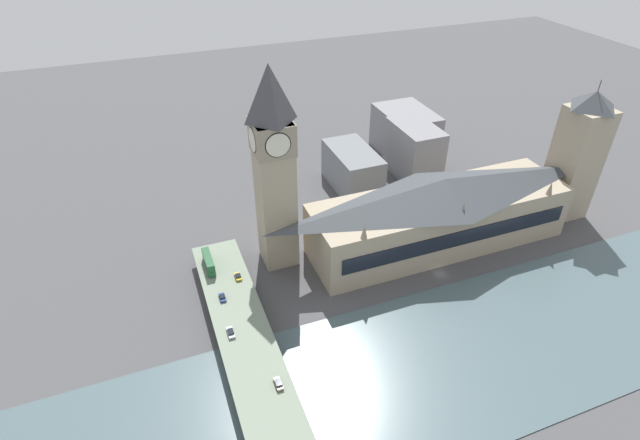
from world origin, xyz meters
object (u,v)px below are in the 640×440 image
Objects in this scene: clock_tower at (274,167)px; parliament_hall at (440,212)px; double_decker_bus_mid at (208,262)px; car_northbound_tail at (222,297)px; victoria_tower at (577,156)px; car_southbound_lead at (231,332)px; car_northbound_lead at (238,276)px; car_northbound_mid at (278,384)px; road_bridge at (269,407)px.

parliament_hall is at bearing -101.80° from clock_tower.
double_decker_bus_mid is (-3.61, 25.62, -29.32)m from clock_tower.
double_decker_bus_mid is 16.74m from car_northbound_tail.
victoria_tower is at bearing -86.77° from car_northbound_tail.
car_southbound_lead is (-23.44, 143.65, -19.05)m from victoria_tower.
car_southbound_lead is at bearing 144.48° from clock_tower.
car_southbound_lead is at bearing 99.27° from victoria_tower.
parliament_hall is at bearing -89.88° from car_northbound_lead.
car_southbound_lead is at bearing 19.38° from car_northbound_mid.
victoria_tower is 12.57× the size of car_southbound_lead.
double_decker_bus_mid is at bearing 3.46° from car_northbound_tail.
victoria_tower is 4.91× the size of double_decker_bus_mid.
road_bridge is at bearing 175.41° from car_northbound_lead.
clock_tower reaches higher than road_bridge.
double_decker_bus_mid is (8.55, 143.86, -17.15)m from victoria_tower.
car_southbound_lead is (21.89, 7.70, -0.03)m from car_northbound_mid.
car_northbound_tail is (-8.06, 142.86, -19.07)m from victoria_tower.
victoria_tower reaches higher than car_northbound_tail.
clock_tower is at bearing -81.99° from double_decker_bus_mid.
double_decker_bus_mid is at bearing 41.91° from car_northbound_lead.
car_northbound_lead is (-0.17, 76.17, -6.95)m from parliament_hall.
car_northbound_tail is at bearing 138.78° from car_northbound_lead.
victoria_tower is (-12.16, -118.24, -12.17)m from clock_tower.
parliament_hall is 61.04m from victoria_tower.
double_decker_bus_mid is at bearing 3.80° from road_bridge.
double_decker_bus_mid is (8.60, 84.04, -5.02)m from parliament_hall.
car_northbound_tail is (-20.21, 24.62, -31.24)m from clock_tower.
parliament_hall is 84.63m from double_decker_bus_mid.
car_southbound_lead is at bearing 177.05° from car_northbound_tail.
double_decker_bus_mid reaches higher than car_northbound_tail.
parliament_hall reaches higher than double_decker_bus_mid.
parliament_hall reaches higher than car_southbound_lead.
victoria_tower is 144.35m from car_northbound_tail.
victoria_tower is 13.25× the size of car_northbound_mid.
road_bridge is 36.71× the size of car_northbound_lead.
car_northbound_tail is at bearing -176.54° from double_decker_bus_mid.
parliament_hall reaches higher than car_northbound_tail.
car_southbound_lead is at bearing 7.89° from road_bridge.
parliament_hall is 25.08× the size of car_northbound_tail.
car_northbound_mid is at bearing 108.44° from victoria_tower.
double_decker_bus_mid reaches higher than car_northbound_mid.
parliament_hall is at bearing -58.13° from road_bridge.
clock_tower is at bearing -35.52° from car_southbound_lead.
victoria_tower is 137.32m from car_northbound_lead.
car_southbound_lead is at bearing 105.59° from parliament_hall.
clock_tower is 1.28× the size of victoria_tower.
clock_tower reaches higher than double_decker_bus_mid.
road_bridge is (-62.06, 21.74, -33.10)m from clock_tower.
parliament_hall is 22.96× the size of car_northbound_mid.
car_northbound_tail is at bearing 93.23° from victoria_tower.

